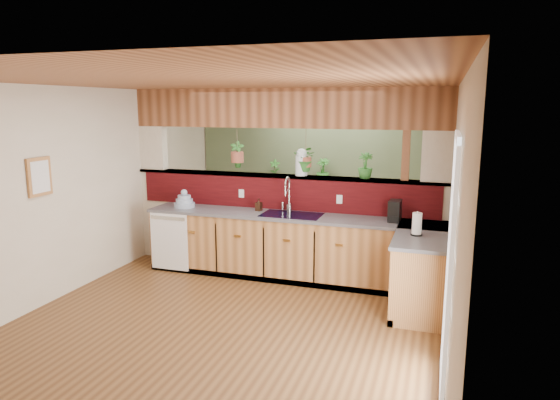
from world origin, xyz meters
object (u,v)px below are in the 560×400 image
(paper_towel, at_px, (417,224))
(shelving_console, at_px, (296,208))
(soap_dispenser, at_px, (259,205))
(coffee_maker, at_px, (395,212))
(dish_stack, at_px, (184,202))
(glass_jar, at_px, (302,162))
(faucet, at_px, (288,193))

(paper_towel, xyz_separation_m, shelving_console, (-2.29, 2.87, -0.53))
(soap_dispenser, distance_m, coffee_maker, 1.89)
(soap_dispenser, bearing_deg, coffee_maker, -2.13)
(dish_stack, relative_size, glass_jar, 0.80)
(faucet, relative_size, paper_towel, 1.80)
(glass_jar, bearing_deg, paper_towel, -30.37)
(glass_jar, distance_m, shelving_console, 2.28)
(paper_towel, distance_m, shelving_console, 3.71)
(faucet, height_order, dish_stack, faucet)
(soap_dispenser, relative_size, shelving_console, 0.12)
(dish_stack, xyz_separation_m, paper_towel, (3.31, -0.59, 0.05))
(paper_towel, xyz_separation_m, glass_jar, (-1.65, 0.97, 0.55))
(soap_dispenser, xyz_separation_m, coffee_maker, (1.89, -0.07, 0.04))
(soap_dispenser, height_order, paper_towel, paper_towel)
(soap_dispenser, relative_size, coffee_maker, 0.65)
(paper_towel, bearing_deg, soap_dispenser, 162.38)
(coffee_maker, relative_size, glass_jar, 0.72)
(coffee_maker, bearing_deg, paper_towel, -60.15)
(dish_stack, height_order, glass_jar, glass_jar)
(soap_dispenser, bearing_deg, shelving_console, 92.46)
(faucet, height_order, glass_jar, glass_jar)
(coffee_maker, distance_m, shelving_console, 3.03)
(glass_jar, bearing_deg, coffee_maker, -14.21)
(faucet, height_order, coffee_maker, faucet)
(dish_stack, distance_m, paper_towel, 3.36)
(coffee_maker, bearing_deg, faucet, 179.08)
(paper_towel, bearing_deg, dish_stack, 169.96)
(paper_towel, distance_m, glass_jar, 1.99)
(shelving_console, bearing_deg, soap_dispenser, -89.72)
(glass_jar, height_order, shelving_console, glass_jar)
(paper_towel, relative_size, glass_jar, 0.74)
(faucet, height_order, soap_dispenser, faucet)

